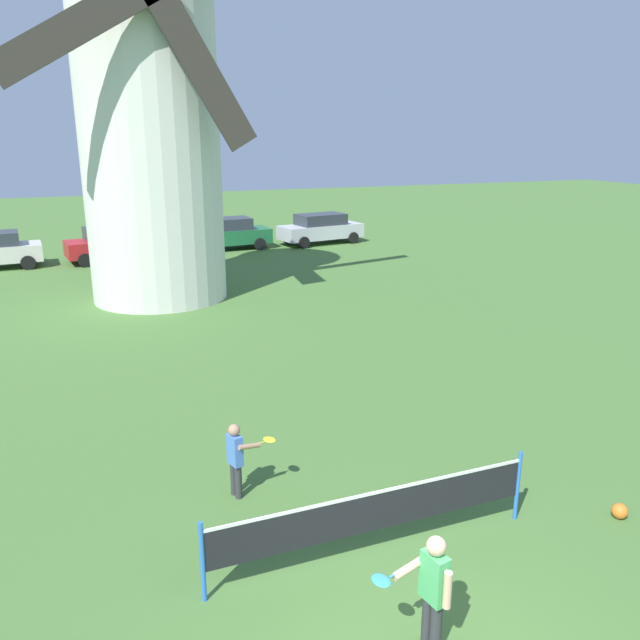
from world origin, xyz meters
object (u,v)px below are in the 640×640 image
player_far (237,456)px  player_near (432,588)px  stray_ball (620,511)px  parked_car_red (111,243)px  parked_car_silver (321,228)px  parked_car_green (226,233)px  tennis_net (376,512)px  windmill (148,100)px

player_far → player_near: bearing=-73.1°
stray_ball → parked_car_red: bearing=102.8°
player_near → parked_car_silver: size_ratio=0.31×
parked_car_green → parked_car_silver: same height
player_near → parked_car_red: bearing=93.3°
parked_car_red → parked_car_silver: 10.66m
stray_ball → parked_car_silver: size_ratio=0.05×
parked_car_green → parked_car_silver: (5.06, -0.12, 0.00)m
parked_car_green → parked_car_silver: size_ratio=0.97×
tennis_net → parked_car_green: parked_car_green is taller
player_far → tennis_net: bearing=-58.1°
player_near → parked_car_green: 26.43m
windmill → parked_car_red: size_ratio=3.45×
player_far → parked_car_silver: 24.43m
parked_car_green → parked_car_silver: bearing=-1.4°
tennis_net → windmill: bearing=92.0°
player_far → parked_car_red: size_ratio=0.31×
tennis_net → parked_car_green: 24.73m
player_near → player_far: (-1.17, 3.84, -0.11)m
parked_car_red → parked_car_green: 5.66m
tennis_net → player_far: player_far is taller
parked_car_red → parked_car_silver: bearing=5.3°
player_far → parked_car_green: size_ratio=0.28×
tennis_net → player_near: player_near is taller
windmill → parked_car_green: windmill is taller
windmill → player_far: 14.71m
player_near → parked_car_silver: bearing=70.6°
tennis_net → stray_ball: bearing=-8.6°
windmill → parked_car_red: bearing=97.9°
player_near → parked_car_green: parked_car_green is taller
tennis_net → player_near: bearing=-95.9°
tennis_net → parked_car_red: parked_car_red is taller
windmill → player_far: windmill is taller
player_far → parked_car_silver: (10.32, 22.15, 0.11)m
player_near → parked_car_red: (-1.46, 25.00, -0.00)m
player_near → parked_car_silver: parked_car_silver is taller
parked_car_silver → windmill: bearing=-137.6°
tennis_net → player_near: 1.70m
player_far → parked_car_red: (-0.29, 21.16, 0.11)m
parked_car_silver → tennis_net: bearing=-110.3°
tennis_net → player_near: size_ratio=3.30×
stray_ball → parked_car_red: (-5.42, 23.88, 0.69)m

